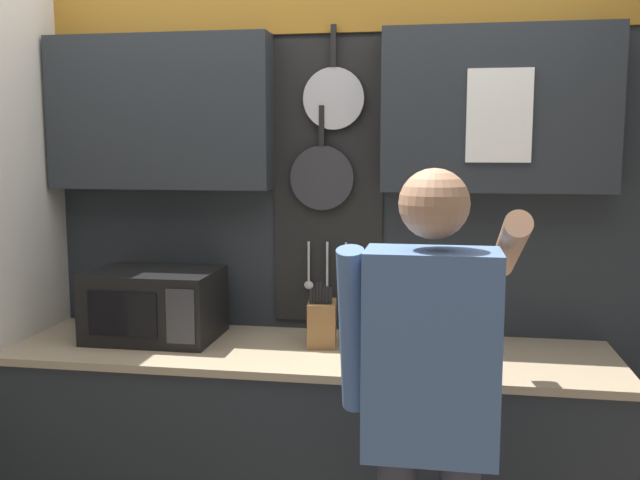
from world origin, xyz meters
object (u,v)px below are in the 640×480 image
(microwave, at_px, (155,304))
(knife_block, at_px, (322,322))
(utensil_crock, at_px, (431,329))
(person, at_px, (430,396))

(microwave, bearing_deg, knife_block, 0.02)
(utensil_crock, bearing_deg, knife_block, -179.80)
(microwave, relative_size, person, 0.32)
(person, bearing_deg, microwave, 147.30)
(microwave, bearing_deg, person, -32.70)
(knife_block, bearing_deg, person, -59.10)
(utensil_crock, relative_size, person, 0.20)
(knife_block, relative_size, utensil_crock, 0.83)
(microwave, xyz_separation_m, knife_block, (0.70, 0.00, -0.05))
(utensil_crock, bearing_deg, person, -89.52)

